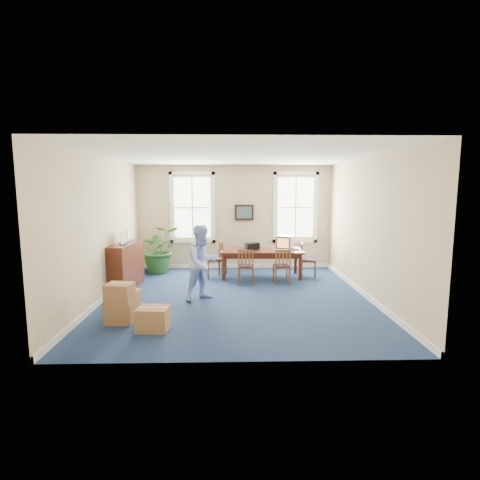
{
  "coord_description": "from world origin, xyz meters",
  "views": [
    {
      "loc": [
        -0.14,
        -8.37,
        2.49
      ],
      "look_at": [
        0.1,
        0.6,
        1.25
      ],
      "focal_mm": 28.0,
      "sensor_mm": 36.0,
      "label": 1
    }
  ],
  "objects_px": {
    "conference_table": "(261,263)",
    "credenza": "(126,265)",
    "potted_plant": "(160,249)",
    "cardboard_boxes": "(132,300)",
    "man": "(203,263)",
    "chair_near_left": "(246,266)",
    "crt_tv": "(285,242)"
  },
  "relations": [
    {
      "from": "crt_tv",
      "to": "man",
      "type": "bearing_deg",
      "value": -110.23
    },
    {
      "from": "conference_table",
      "to": "potted_plant",
      "type": "bearing_deg",
      "value": 169.11
    },
    {
      "from": "man",
      "to": "credenza",
      "type": "bearing_deg",
      "value": 113.96
    },
    {
      "from": "credenza",
      "to": "chair_near_left",
      "type": "bearing_deg",
      "value": 12.34
    },
    {
      "from": "conference_table",
      "to": "cardboard_boxes",
      "type": "relative_size",
      "value": 1.65
    },
    {
      "from": "chair_near_left",
      "to": "potted_plant",
      "type": "relative_size",
      "value": 0.66
    },
    {
      "from": "crt_tv",
      "to": "conference_table",
      "type": "bearing_deg",
      "value": -151.43
    },
    {
      "from": "conference_table",
      "to": "credenza",
      "type": "bearing_deg",
      "value": -160.42
    },
    {
      "from": "conference_table",
      "to": "crt_tv",
      "type": "height_order",
      "value": "crt_tv"
    },
    {
      "from": "man",
      "to": "cardboard_boxes",
      "type": "distance_m",
      "value": 1.88
    },
    {
      "from": "conference_table",
      "to": "cardboard_boxes",
      "type": "height_order",
      "value": "cardboard_boxes"
    },
    {
      "from": "conference_table",
      "to": "crt_tv",
      "type": "xyz_separation_m",
      "value": [
        0.67,
        0.05,
        0.59
      ]
    },
    {
      "from": "chair_near_left",
      "to": "potted_plant",
      "type": "height_order",
      "value": "potted_plant"
    },
    {
      "from": "potted_plant",
      "to": "cardboard_boxes",
      "type": "distance_m",
      "value": 4.15
    },
    {
      "from": "cardboard_boxes",
      "to": "crt_tv",
      "type": "bearing_deg",
      "value": 46.05
    },
    {
      "from": "crt_tv",
      "to": "cardboard_boxes",
      "type": "relative_size",
      "value": 0.34
    },
    {
      "from": "man",
      "to": "potted_plant",
      "type": "height_order",
      "value": "man"
    },
    {
      "from": "man",
      "to": "conference_table",
      "type": "bearing_deg",
      "value": 16.13
    },
    {
      "from": "crt_tv",
      "to": "credenza",
      "type": "distance_m",
      "value": 4.35
    },
    {
      "from": "conference_table",
      "to": "cardboard_boxes",
      "type": "xyz_separation_m",
      "value": [
        -2.74,
        -3.49,
        0.01
      ]
    },
    {
      "from": "chair_near_left",
      "to": "man",
      "type": "relative_size",
      "value": 0.55
    },
    {
      "from": "chair_near_left",
      "to": "credenza",
      "type": "distance_m",
      "value": 3.05
    },
    {
      "from": "crt_tv",
      "to": "credenza",
      "type": "xyz_separation_m",
      "value": [
        -4.16,
        -1.2,
        -0.38
      ]
    },
    {
      "from": "chair_near_left",
      "to": "potted_plant",
      "type": "xyz_separation_m",
      "value": [
        -2.51,
        1.42,
        0.24
      ]
    },
    {
      "from": "potted_plant",
      "to": "chair_near_left",
      "type": "bearing_deg",
      "value": -29.51
    },
    {
      "from": "cardboard_boxes",
      "to": "chair_near_left",
      "type": "bearing_deg",
      "value": 50.01
    },
    {
      "from": "conference_table",
      "to": "cardboard_boxes",
      "type": "bearing_deg",
      "value": -126.8
    },
    {
      "from": "conference_table",
      "to": "chair_near_left",
      "type": "distance_m",
      "value": 0.91
    },
    {
      "from": "conference_table",
      "to": "credenza",
      "type": "relative_size",
      "value": 1.51
    },
    {
      "from": "chair_near_left",
      "to": "cardboard_boxes",
      "type": "relative_size",
      "value": 0.68
    },
    {
      "from": "chair_near_left",
      "to": "credenza",
      "type": "bearing_deg",
      "value": 12.25
    },
    {
      "from": "credenza",
      "to": "cardboard_boxes",
      "type": "bearing_deg",
      "value": -66.86
    }
  ]
}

